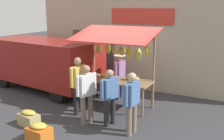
{
  "coord_description": "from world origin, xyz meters",
  "views": [
    {
      "loc": [
        -3.75,
        7.37,
        3.12
      ],
      "look_at": [
        0.0,
        0.3,
        1.25
      ],
      "focal_mm": 44.24,
      "sensor_mm": 36.0,
      "label": 1
    }
  ],
  "objects_px": {
    "shopper_in_grey_tee": "(78,81)",
    "produce_crate_near": "(39,133)",
    "shopper_in_striped_shirt": "(110,94)",
    "market_stall": "(118,58)",
    "produce_crate_side": "(29,118)",
    "shopper_with_ponytail": "(132,100)",
    "shopper_with_shopping_bag": "(86,90)",
    "parked_van": "(42,60)",
    "vendor_with_sunhat": "(120,73)"
  },
  "relations": [
    {
      "from": "produce_crate_near",
      "to": "shopper_in_striped_shirt",
      "type": "bearing_deg",
      "value": -123.88
    },
    {
      "from": "shopper_in_striped_shirt",
      "to": "produce_crate_side",
      "type": "xyz_separation_m",
      "value": [
        1.9,
        1.03,
        -0.67
      ]
    },
    {
      "from": "shopper_in_grey_tee",
      "to": "produce_crate_side",
      "type": "height_order",
      "value": "shopper_in_grey_tee"
    },
    {
      "from": "shopper_with_shopping_bag",
      "to": "market_stall",
      "type": "bearing_deg",
      "value": 10.88
    },
    {
      "from": "market_stall",
      "to": "shopper_in_striped_shirt",
      "type": "xyz_separation_m",
      "value": [
        -0.47,
        1.4,
        -0.69
      ]
    },
    {
      "from": "market_stall",
      "to": "parked_van",
      "type": "bearing_deg",
      "value": -6.36
    },
    {
      "from": "parked_van",
      "to": "shopper_with_shopping_bag",
      "type": "bearing_deg",
      "value": 156.33
    },
    {
      "from": "shopper_with_ponytail",
      "to": "shopper_in_grey_tee",
      "type": "distance_m",
      "value": 1.99
    },
    {
      "from": "vendor_with_sunhat",
      "to": "produce_crate_near",
      "type": "relative_size",
      "value": 2.73
    },
    {
      "from": "vendor_with_sunhat",
      "to": "shopper_with_ponytail",
      "type": "relative_size",
      "value": 0.98
    },
    {
      "from": "shopper_in_grey_tee",
      "to": "parked_van",
      "type": "relative_size",
      "value": 0.37
    },
    {
      "from": "shopper_with_shopping_bag",
      "to": "produce_crate_near",
      "type": "relative_size",
      "value": 2.87
    },
    {
      "from": "shopper_in_striped_shirt",
      "to": "shopper_with_shopping_bag",
      "type": "bearing_deg",
      "value": 122.89
    },
    {
      "from": "shopper_in_grey_tee",
      "to": "shopper_with_ponytail",
      "type": "bearing_deg",
      "value": -103.48
    },
    {
      "from": "shopper_with_ponytail",
      "to": "produce_crate_side",
      "type": "xyz_separation_m",
      "value": [
        2.62,
        0.82,
        -0.71
      ]
    },
    {
      "from": "shopper_in_striped_shirt",
      "to": "produce_crate_side",
      "type": "height_order",
      "value": "shopper_in_striped_shirt"
    },
    {
      "from": "shopper_in_grey_tee",
      "to": "parked_van",
      "type": "xyz_separation_m",
      "value": [
        2.69,
        -1.48,
        0.14
      ]
    },
    {
      "from": "shopper_with_ponytail",
      "to": "produce_crate_near",
      "type": "bearing_deg",
      "value": 130.64
    },
    {
      "from": "parked_van",
      "to": "produce_crate_near",
      "type": "xyz_separation_m",
      "value": [
        -2.83,
        3.35,
        -0.92
      ]
    },
    {
      "from": "shopper_in_grey_tee",
      "to": "produce_crate_near",
      "type": "bearing_deg",
      "value": -174.0
    },
    {
      "from": "shopper_in_striped_shirt",
      "to": "shopper_in_grey_tee",
      "type": "relative_size",
      "value": 0.9
    },
    {
      "from": "produce_crate_side",
      "to": "shopper_in_grey_tee",
      "type": "bearing_deg",
      "value": -117.66
    },
    {
      "from": "shopper_in_striped_shirt",
      "to": "shopper_in_grey_tee",
      "type": "xyz_separation_m",
      "value": [
        1.2,
        -0.3,
        0.12
      ]
    },
    {
      "from": "shopper_with_shopping_bag",
      "to": "produce_crate_side",
      "type": "xyz_separation_m",
      "value": [
        1.3,
        0.84,
        -0.74
      ]
    },
    {
      "from": "shopper_in_striped_shirt",
      "to": "parked_van",
      "type": "xyz_separation_m",
      "value": [
        3.88,
        -1.78,
        0.25
      ]
    },
    {
      "from": "market_stall",
      "to": "shopper_with_ponytail",
      "type": "bearing_deg",
      "value": 126.48
    },
    {
      "from": "produce_crate_near",
      "to": "shopper_with_ponytail",
      "type": "bearing_deg",
      "value": -142.72
    },
    {
      "from": "vendor_with_sunhat",
      "to": "market_stall",
      "type": "bearing_deg",
      "value": 22.96
    },
    {
      "from": "market_stall",
      "to": "shopper_with_shopping_bag",
      "type": "relative_size",
      "value": 1.55
    },
    {
      "from": "shopper_with_ponytail",
      "to": "shopper_in_striped_shirt",
      "type": "distance_m",
      "value": 0.76
    },
    {
      "from": "market_stall",
      "to": "parked_van",
      "type": "relative_size",
      "value": 0.54
    },
    {
      "from": "shopper_in_grey_tee",
      "to": "produce_crate_near",
      "type": "distance_m",
      "value": 2.03
    },
    {
      "from": "vendor_with_sunhat",
      "to": "shopper_in_striped_shirt",
      "type": "xyz_separation_m",
      "value": [
        -0.74,
        2.08,
        -0.03
      ]
    },
    {
      "from": "shopper_with_ponytail",
      "to": "parked_van",
      "type": "height_order",
      "value": "parked_van"
    },
    {
      "from": "market_stall",
      "to": "shopper_with_ponytail",
      "type": "xyz_separation_m",
      "value": [
        -1.19,
        1.61,
        -0.66
      ]
    },
    {
      "from": "market_stall",
      "to": "shopper_in_striped_shirt",
      "type": "bearing_deg",
      "value": 108.46
    },
    {
      "from": "market_stall",
      "to": "produce_crate_side",
      "type": "distance_m",
      "value": 3.13
    },
    {
      "from": "market_stall",
      "to": "shopper_in_striped_shirt",
      "type": "distance_m",
      "value": 1.63
    },
    {
      "from": "shopper_in_grey_tee",
      "to": "produce_crate_side",
      "type": "bearing_deg",
      "value": 153.84
    },
    {
      "from": "market_stall",
      "to": "produce_crate_side",
      "type": "xyz_separation_m",
      "value": [
        1.43,
        2.43,
        -1.36
      ]
    },
    {
      "from": "vendor_with_sunhat",
      "to": "shopper_in_striped_shirt",
      "type": "height_order",
      "value": "vendor_with_sunhat"
    },
    {
      "from": "parked_van",
      "to": "market_stall",
      "type": "bearing_deg",
      "value": -179.07
    },
    {
      "from": "shopper_with_shopping_bag",
      "to": "parked_van",
      "type": "distance_m",
      "value": 3.84
    },
    {
      "from": "market_stall",
      "to": "shopper_with_ponytail",
      "type": "distance_m",
      "value": 2.11
    },
    {
      "from": "market_stall",
      "to": "produce_crate_near",
      "type": "height_order",
      "value": "market_stall"
    },
    {
      "from": "market_stall",
      "to": "shopper_in_grey_tee",
      "type": "distance_m",
      "value": 1.44
    },
    {
      "from": "shopper_in_grey_tee",
      "to": "parked_van",
      "type": "distance_m",
      "value": 3.07
    },
    {
      "from": "shopper_with_shopping_bag",
      "to": "shopper_in_grey_tee",
      "type": "xyz_separation_m",
      "value": [
        0.6,
        -0.49,
        0.05
      ]
    },
    {
      "from": "shopper_in_grey_tee",
      "to": "shopper_in_striped_shirt",
      "type": "bearing_deg",
      "value": -102.67
    },
    {
      "from": "shopper_with_shopping_bag",
      "to": "parked_van",
      "type": "height_order",
      "value": "parked_van"
    }
  ]
}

